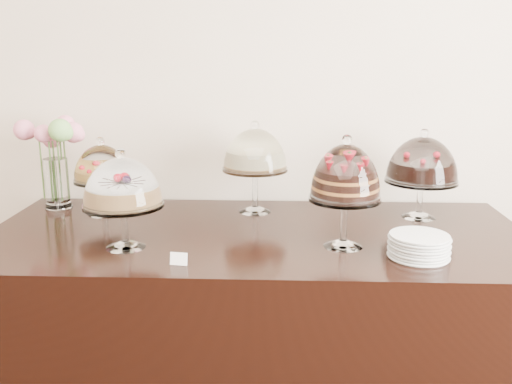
{
  "coord_description": "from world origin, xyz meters",
  "views": [
    {
      "loc": [
        0.24,
        0.24,
        1.62
      ],
      "look_at": [
        0.15,
        2.4,
        1.08
      ],
      "focal_mm": 40.0,
      "sensor_mm": 36.0,
      "label": 1
    }
  ],
  "objects_px": {
    "cake_stand_sugar_sponge": "(122,187)",
    "cake_stand_fruit_tart": "(102,167)",
    "flower_vase": "(55,151)",
    "plate_stack": "(419,246)",
    "cake_stand_choco_layer": "(346,177)",
    "cake_stand_cheesecake": "(255,154)",
    "display_counter": "(257,332)",
    "cake_stand_dark_choco": "(422,163)"
  },
  "relations": [
    {
      "from": "cake_stand_sugar_sponge",
      "to": "cake_stand_fruit_tart",
      "type": "bearing_deg",
      "value": 115.94
    },
    {
      "from": "flower_vase",
      "to": "plate_stack",
      "type": "xyz_separation_m",
      "value": [
        1.54,
        -0.61,
        -0.22
      ]
    },
    {
      "from": "cake_stand_sugar_sponge",
      "to": "cake_stand_choco_layer",
      "type": "xyz_separation_m",
      "value": [
        0.82,
        0.05,
        0.03
      ]
    },
    {
      "from": "cake_stand_sugar_sponge",
      "to": "cake_stand_fruit_tart",
      "type": "relative_size",
      "value": 1.07
    },
    {
      "from": "cake_stand_cheesecake",
      "to": "display_counter",
      "type": "bearing_deg",
      "value": -86.32
    },
    {
      "from": "cake_stand_sugar_sponge",
      "to": "cake_stand_cheesecake",
      "type": "height_order",
      "value": "cake_stand_cheesecake"
    },
    {
      "from": "cake_stand_sugar_sponge",
      "to": "cake_stand_cheesecake",
      "type": "xyz_separation_m",
      "value": [
        0.46,
        0.51,
        0.04
      ]
    },
    {
      "from": "cake_stand_choco_layer",
      "to": "cake_stand_fruit_tart",
      "type": "xyz_separation_m",
      "value": [
        -1.03,
        0.4,
        -0.05
      ]
    },
    {
      "from": "display_counter",
      "to": "flower_vase",
      "type": "bearing_deg",
      "value": 160.34
    },
    {
      "from": "cake_stand_sugar_sponge",
      "to": "display_counter",
      "type": "bearing_deg",
      "value": 23.32
    },
    {
      "from": "cake_stand_fruit_tart",
      "to": "flower_vase",
      "type": "bearing_deg",
      "value": 157.08
    },
    {
      "from": "cake_stand_dark_choco",
      "to": "cake_stand_sugar_sponge",
      "type": "bearing_deg",
      "value": -159.31
    },
    {
      "from": "cake_stand_cheesecake",
      "to": "cake_stand_dark_choco",
      "type": "xyz_separation_m",
      "value": [
        0.73,
        -0.06,
        -0.03
      ]
    },
    {
      "from": "cake_stand_dark_choco",
      "to": "plate_stack",
      "type": "height_order",
      "value": "cake_stand_dark_choco"
    },
    {
      "from": "cake_stand_choco_layer",
      "to": "cake_stand_fruit_tart",
      "type": "distance_m",
      "value": 1.11
    },
    {
      "from": "display_counter",
      "to": "cake_stand_sugar_sponge",
      "type": "xyz_separation_m",
      "value": [
        -0.48,
        -0.21,
        0.68
      ]
    },
    {
      "from": "display_counter",
      "to": "plate_stack",
      "type": "height_order",
      "value": "plate_stack"
    },
    {
      "from": "cake_stand_cheesecake",
      "to": "flower_vase",
      "type": "distance_m",
      "value": 0.93
    },
    {
      "from": "cake_stand_choco_layer",
      "to": "plate_stack",
      "type": "bearing_deg",
      "value": -22.73
    },
    {
      "from": "cake_stand_fruit_tart",
      "to": "flower_vase",
      "type": "height_order",
      "value": "flower_vase"
    },
    {
      "from": "flower_vase",
      "to": "cake_stand_dark_choco",
      "type": "bearing_deg",
      "value": -3.3
    },
    {
      "from": "display_counter",
      "to": "cake_stand_fruit_tart",
      "type": "bearing_deg",
      "value": 161.53
    },
    {
      "from": "plate_stack",
      "to": "cake_stand_dark_choco",
      "type": "bearing_deg",
      "value": 76.91
    },
    {
      "from": "cake_stand_sugar_sponge",
      "to": "flower_vase",
      "type": "relative_size",
      "value": 0.88
    },
    {
      "from": "cake_stand_dark_choco",
      "to": "cake_stand_fruit_tart",
      "type": "bearing_deg",
      "value": -179.62
    },
    {
      "from": "flower_vase",
      "to": "plate_stack",
      "type": "height_order",
      "value": "flower_vase"
    },
    {
      "from": "flower_vase",
      "to": "cake_stand_sugar_sponge",
      "type": "bearing_deg",
      "value": -49.74
    },
    {
      "from": "plate_stack",
      "to": "cake_stand_choco_layer",
      "type": "bearing_deg",
      "value": 157.27
    },
    {
      "from": "cake_stand_sugar_sponge",
      "to": "cake_stand_dark_choco",
      "type": "height_order",
      "value": "cake_stand_dark_choco"
    },
    {
      "from": "cake_stand_fruit_tart",
      "to": "display_counter",
      "type": "bearing_deg",
      "value": -18.47
    },
    {
      "from": "cake_stand_choco_layer",
      "to": "flower_vase",
      "type": "height_order",
      "value": "flower_vase"
    },
    {
      "from": "cake_stand_choco_layer",
      "to": "cake_stand_sugar_sponge",
      "type": "bearing_deg",
      "value": -176.76
    },
    {
      "from": "cake_stand_dark_choco",
      "to": "flower_vase",
      "type": "distance_m",
      "value": 1.66
    },
    {
      "from": "cake_stand_choco_layer",
      "to": "display_counter",
      "type": "bearing_deg",
      "value": 154.12
    },
    {
      "from": "cake_stand_cheesecake",
      "to": "plate_stack",
      "type": "distance_m",
      "value": 0.87
    },
    {
      "from": "display_counter",
      "to": "cake_stand_fruit_tart",
      "type": "relative_size",
      "value": 6.26
    },
    {
      "from": "cake_stand_sugar_sponge",
      "to": "flower_vase",
      "type": "xyz_separation_m",
      "value": [
        -0.46,
        0.55,
        0.03
      ]
    },
    {
      "from": "cake_stand_sugar_sponge",
      "to": "cake_stand_dark_choco",
      "type": "xyz_separation_m",
      "value": [
        1.19,
        0.45,
        0.01
      ]
    },
    {
      "from": "cake_stand_choco_layer",
      "to": "flower_vase",
      "type": "distance_m",
      "value": 1.37
    },
    {
      "from": "cake_stand_cheesecake",
      "to": "cake_stand_fruit_tart",
      "type": "relative_size",
      "value": 1.19
    },
    {
      "from": "cake_stand_cheesecake",
      "to": "plate_stack",
      "type": "relative_size",
      "value": 1.96
    },
    {
      "from": "display_counter",
      "to": "cake_stand_choco_layer",
      "type": "bearing_deg",
      "value": -25.88
    }
  ]
}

